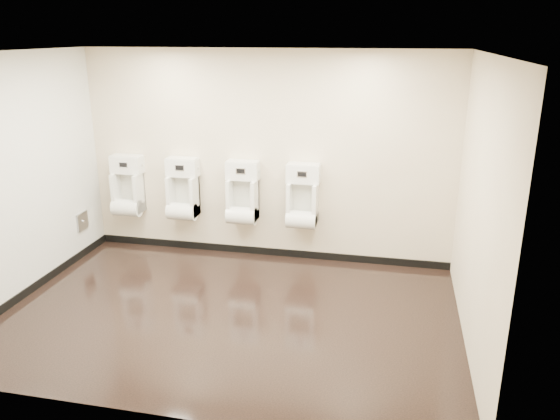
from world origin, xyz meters
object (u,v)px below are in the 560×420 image
at_px(access_panel, 82,221).
at_px(urinal_0, 128,190).
at_px(urinal_2, 242,197).
at_px(urinal_1, 183,194).
at_px(urinal_3, 302,201).

distance_m(access_panel, urinal_0, 0.75).
bearing_deg(access_panel, urinal_2, 10.36).
height_order(urinal_0, urinal_1, same).
height_order(access_panel, urinal_2, urinal_2).
bearing_deg(urinal_1, urinal_2, 0.00).
relative_size(urinal_0, urinal_3, 1.00).
height_order(urinal_0, urinal_3, same).
height_order(urinal_1, urinal_3, same).
relative_size(urinal_2, urinal_3, 1.00).
bearing_deg(urinal_0, urinal_2, 0.00).
relative_size(access_panel, urinal_3, 0.30).
bearing_deg(access_panel, urinal_1, 16.69).
xyz_separation_m(urinal_0, urinal_3, (2.50, 0.00, 0.00)).
height_order(access_panel, urinal_1, urinal_1).
distance_m(urinal_1, urinal_3, 1.68).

